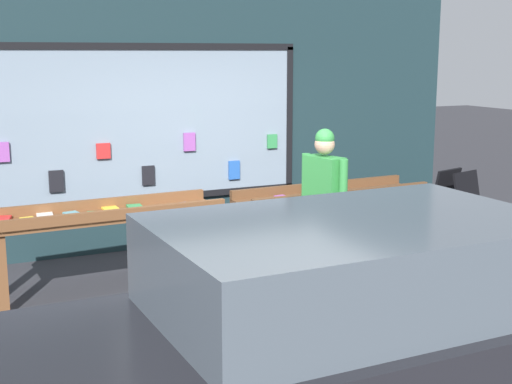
% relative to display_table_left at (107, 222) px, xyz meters
% --- Properties ---
extents(ground_plane, '(40.00, 40.00, 0.00)m').
position_rel_display_table_left_xyz_m(ground_plane, '(1.31, -0.91, -0.73)').
color(ground_plane, '#2D2D33').
extents(shopfront_facade, '(7.80, 0.29, 3.43)m').
position_rel_display_table_left_xyz_m(shopfront_facade, '(1.23, 1.48, 0.97)').
color(shopfront_facade, '#192D33').
rests_on(shopfront_facade, ground_plane).
extents(display_table_left, '(2.35, 0.72, 0.91)m').
position_rel_display_table_left_xyz_m(display_table_left, '(0.00, 0.00, 0.00)').
color(display_table_left, brown).
rests_on(display_table_left, ground_plane).
extents(display_table_right, '(2.35, 0.68, 0.89)m').
position_rel_display_table_left_xyz_m(display_table_right, '(2.63, -0.00, -0.02)').
color(display_table_right, brown).
rests_on(display_table_right, ground_plane).
extents(person_browsing, '(0.32, 0.64, 1.63)m').
position_rel_display_table_left_xyz_m(person_browsing, '(2.17, -0.62, 0.22)').
color(person_browsing, black).
rests_on(person_browsing, ground_plane).
extents(small_dog, '(0.46, 0.54, 0.43)m').
position_rel_display_table_left_xyz_m(small_dog, '(1.60, -0.80, -0.44)').
color(small_dog, black).
rests_on(small_dog, ground_plane).
extents(sandwich_board_sign, '(0.63, 0.74, 0.95)m').
position_rel_display_table_left_xyz_m(sandwich_board_sign, '(4.40, -0.08, -0.24)').
color(sandwich_board_sign, black).
rests_on(sandwich_board_sign, ground_plane).
extents(parked_car, '(4.36, 1.99, 1.41)m').
position_rel_display_table_left_xyz_m(parked_car, '(0.75, -3.42, 0.02)').
color(parked_car, black).
rests_on(parked_car, ground_plane).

